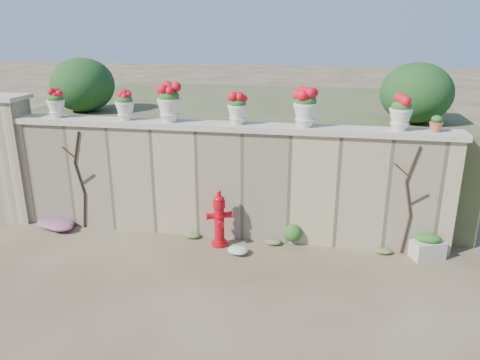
% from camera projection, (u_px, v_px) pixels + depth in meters
% --- Properties ---
extents(ground, '(80.00, 80.00, 0.00)m').
position_uv_depth(ground, '(197.00, 282.00, 7.13)').
color(ground, '#4C3B26').
rests_on(ground, ground).
extents(stone_wall, '(8.00, 0.40, 2.00)m').
position_uv_depth(stone_wall, '(222.00, 183.00, 8.50)').
color(stone_wall, tan).
rests_on(stone_wall, ground).
extents(wall_cap, '(8.10, 0.52, 0.10)m').
position_uv_depth(wall_cap, '(221.00, 126.00, 8.16)').
color(wall_cap, '#BAB19D').
rests_on(wall_cap, stone_wall).
extents(gate_pillar, '(0.72, 0.72, 2.48)m').
position_uv_depth(gate_pillar, '(15.00, 158.00, 9.13)').
color(gate_pillar, tan).
rests_on(gate_pillar, ground).
extents(raised_fill, '(9.00, 6.00, 2.00)m').
position_uv_depth(raised_fill, '(250.00, 142.00, 11.48)').
color(raised_fill, '#384C23').
rests_on(raised_fill, ground).
extents(back_shrub_left, '(1.30, 1.30, 1.10)m').
position_uv_depth(back_shrub_left, '(83.00, 85.00, 9.68)').
color(back_shrub_left, '#143814').
rests_on(back_shrub_left, raised_fill).
extents(back_shrub_right, '(1.30, 1.30, 1.10)m').
position_uv_depth(back_shrub_right, '(417.00, 93.00, 8.54)').
color(back_shrub_right, '#143814').
rests_on(back_shrub_right, raised_fill).
extents(vine_left, '(0.60, 0.04, 1.91)m').
position_uv_depth(vine_left, '(80.00, 179.00, 8.76)').
color(vine_left, black).
rests_on(vine_left, ground).
extents(vine_right, '(0.60, 0.04, 1.91)m').
position_uv_depth(vine_right, '(409.00, 199.00, 7.74)').
color(vine_right, black).
rests_on(vine_right, ground).
extents(fire_hydrant, '(0.44, 0.32, 1.02)m').
position_uv_depth(fire_hydrant, '(219.00, 218.00, 8.18)').
color(fire_hydrant, '#BD0713').
rests_on(fire_hydrant, ground).
extents(planter_box, '(0.60, 0.49, 0.44)m').
position_uv_depth(planter_box, '(428.00, 247.00, 7.82)').
color(planter_box, '#BAB19D').
rests_on(planter_box, ground).
extents(green_shrub, '(0.53, 0.47, 0.50)m').
position_uv_depth(green_shrub, '(291.00, 232.00, 8.28)').
color(green_shrub, '#1E5119').
rests_on(green_shrub, ground).
extents(magenta_clump, '(0.85, 0.56, 0.23)m').
position_uv_depth(magenta_clump, '(56.00, 224.00, 8.93)').
color(magenta_clump, '#C5279D').
rests_on(magenta_clump, ground).
extents(white_flowers, '(0.45, 0.36, 0.16)m').
position_uv_depth(white_flowers, '(238.00, 250.00, 7.99)').
color(white_flowers, white).
rests_on(white_flowers, ground).
extents(urn_pot_0, '(0.33, 0.33, 0.52)m').
position_uv_depth(urn_pot_0, '(56.00, 104.00, 8.61)').
color(urn_pot_0, beige).
rests_on(urn_pot_0, wall_cap).
extents(urn_pot_1, '(0.34, 0.34, 0.53)m').
position_uv_depth(urn_pot_1, '(125.00, 105.00, 8.37)').
color(urn_pot_1, beige).
rests_on(urn_pot_1, wall_cap).
extents(urn_pot_2, '(0.42, 0.42, 0.66)m').
position_uv_depth(urn_pot_2, '(169.00, 103.00, 8.21)').
color(urn_pot_2, beige).
rests_on(urn_pot_2, wall_cap).
extents(urn_pot_3, '(0.34, 0.34, 0.54)m').
position_uv_depth(urn_pot_3, '(238.00, 109.00, 8.01)').
color(urn_pot_3, beige).
rests_on(urn_pot_3, wall_cap).
extents(urn_pot_4, '(0.41, 0.41, 0.64)m').
position_uv_depth(urn_pot_4, '(306.00, 108.00, 7.80)').
color(urn_pot_4, beige).
rests_on(urn_pot_4, wall_cap).
extents(urn_pot_5, '(0.37, 0.37, 0.57)m').
position_uv_depth(urn_pot_5, '(401.00, 113.00, 7.54)').
color(urn_pot_5, beige).
rests_on(urn_pot_5, wall_cap).
extents(terracotta_pot, '(0.21, 0.21, 0.25)m').
position_uv_depth(terracotta_pot, '(436.00, 124.00, 7.50)').
color(terracotta_pot, '#A65C32').
rests_on(terracotta_pot, wall_cap).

